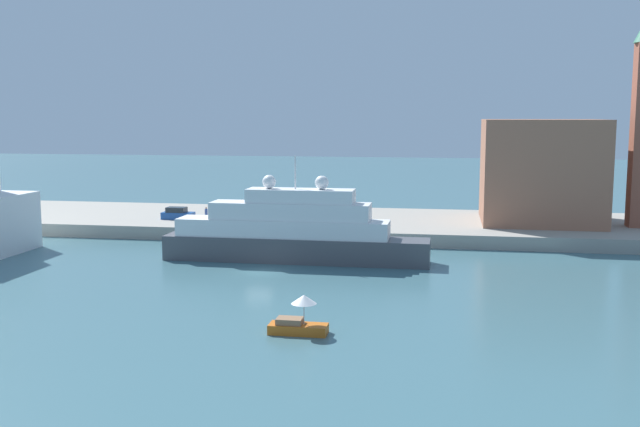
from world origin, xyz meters
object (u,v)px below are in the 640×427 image
object	(u,v)px
small_motorboat	(299,320)
person_figure	(206,215)
parked_car	(178,214)
harbor_building	(541,171)
large_yacht	(292,232)
mooring_bollard	(311,226)

from	to	relation	value
small_motorboat	person_figure	bearing A→B (deg)	116.76
parked_car	harbor_building	bearing A→B (deg)	6.97
small_motorboat	harbor_building	xyz separation A→B (m)	(21.44, 47.49, 7.09)
person_figure	small_motorboat	bearing A→B (deg)	-63.24
person_figure	large_yacht	bearing A→B (deg)	-47.04
small_motorboat	person_figure	size ratio (longest dim) A/B	2.24
small_motorboat	harbor_building	world-z (taller)	harbor_building
harbor_building	mooring_bollard	distance (m)	30.25
large_yacht	mooring_bollard	xyz separation A→B (m)	(-0.10, 11.32, -1.04)
large_yacht	parked_car	xyz separation A→B (m)	(-18.91, 16.87, -0.74)
harbor_building	mooring_bollard	xyz separation A→B (m)	(-27.43, -11.20, -6.09)
harbor_building	mooring_bollard	size ratio (longest dim) A/B	19.44
small_motorboat	person_figure	xyz separation A→B (m)	(-20.49, 40.64, 1.47)
large_yacht	small_motorboat	bearing A→B (deg)	-76.72
large_yacht	harbor_building	world-z (taller)	harbor_building
small_motorboat	parked_car	bearing A→B (deg)	120.66
mooring_bollard	harbor_building	bearing A→B (deg)	22.21
mooring_bollard	large_yacht	bearing A→B (deg)	-89.48
small_motorboat	large_yacht	bearing A→B (deg)	103.28
harbor_building	parked_car	bearing A→B (deg)	-173.03
large_yacht	parked_car	size ratio (longest dim) A/B	6.71
parked_car	person_figure	size ratio (longest dim) A/B	2.26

